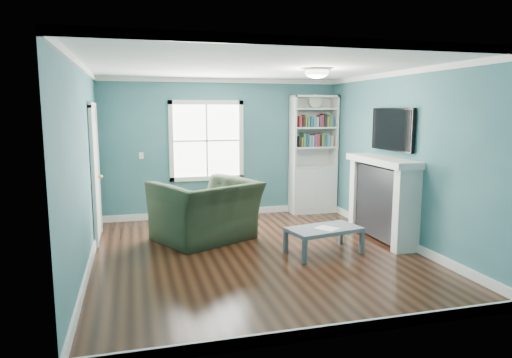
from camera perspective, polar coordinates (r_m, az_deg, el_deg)
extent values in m
plane|color=black|center=(6.54, 0.13, -9.35)|extent=(5.00, 5.00, 0.00)
plane|color=#2C5E65|center=(8.69, -4.22, 3.85)|extent=(4.50, 0.00, 4.50)
plane|color=#2C5E65|center=(3.94, 9.77, -2.02)|extent=(4.50, 0.00, 4.50)
plane|color=#2C5E65|center=(6.08, -20.79, 1.27)|extent=(0.00, 5.00, 5.00)
plane|color=#2C5E65|center=(7.19, 17.72, 2.47)|extent=(0.00, 5.00, 5.00)
plane|color=white|center=(6.25, 0.14, 13.95)|extent=(5.00, 5.00, 0.00)
cube|color=white|center=(8.87, -4.11, -4.17)|extent=(4.50, 0.03, 0.12)
cube|color=white|center=(4.35, 9.25, -18.25)|extent=(4.50, 0.03, 0.12)
cube|color=white|center=(6.34, -20.05, -9.90)|extent=(0.03, 5.00, 0.12)
cube|color=white|center=(7.41, 17.18, -7.10)|extent=(0.03, 5.00, 0.12)
cube|color=white|center=(8.66, -4.29, 12.18)|extent=(4.50, 0.04, 0.08)
cube|color=white|center=(3.93, 10.13, 16.42)|extent=(4.50, 0.04, 0.08)
cube|color=white|center=(6.06, -21.24, 13.18)|extent=(0.04, 5.00, 0.08)
cube|color=white|center=(7.17, 18.05, 12.54)|extent=(0.04, 5.00, 0.08)
cube|color=white|center=(8.62, -6.19, 4.78)|extent=(1.24, 0.01, 1.34)
cube|color=white|center=(8.53, -10.57, 4.65)|extent=(0.08, 0.06, 1.50)
cube|color=white|center=(8.74, -1.88, 4.88)|extent=(0.08, 0.06, 1.50)
cube|color=white|center=(8.69, -6.10, 0.10)|extent=(1.40, 0.06, 0.08)
cube|color=white|center=(8.59, -6.25, 9.51)|extent=(1.40, 0.06, 0.08)
cube|color=white|center=(8.61, -6.17, 4.78)|extent=(1.24, 0.03, 0.03)
cube|color=white|center=(8.61, -6.17, 4.78)|extent=(0.03, 0.03, 1.34)
cube|color=silver|center=(9.11, 7.09, -1.37)|extent=(0.90, 0.35, 0.90)
cube|color=silver|center=(8.83, 4.63, 5.87)|extent=(0.04, 0.35, 1.40)
cube|color=silver|center=(9.16, 9.73, 5.87)|extent=(0.04, 0.35, 1.40)
cube|color=silver|center=(9.14, 6.83, 5.93)|extent=(0.90, 0.02, 1.40)
cube|color=silver|center=(8.98, 7.31, 10.21)|extent=(0.90, 0.35, 0.04)
cube|color=silver|center=(9.04, 7.14, 1.57)|extent=(0.84, 0.33, 0.03)
cube|color=silver|center=(9.00, 7.19, 3.97)|extent=(0.84, 0.33, 0.03)
cube|color=silver|center=(8.98, 7.24, 6.39)|extent=(0.84, 0.33, 0.03)
cube|color=silver|center=(8.97, 7.28, 8.68)|extent=(0.84, 0.33, 0.03)
cube|color=black|center=(8.98, 7.25, 4.75)|extent=(0.70, 0.25, 0.22)
cube|color=olive|center=(8.96, 7.30, 7.18)|extent=(0.70, 0.25, 0.22)
cylinder|color=beige|center=(8.93, 7.42, 9.61)|extent=(0.26, 0.06, 0.26)
cube|color=black|center=(7.38, 15.59, -2.79)|extent=(0.30, 1.20, 1.10)
cube|color=black|center=(7.41, 15.39, -4.32)|extent=(0.22, 0.65, 0.70)
cube|color=silver|center=(6.81, 18.31, -3.84)|extent=(0.36, 0.16, 1.20)
cube|color=silver|center=(7.94, 13.00, -1.90)|extent=(0.36, 0.16, 1.20)
cube|color=silver|center=(7.26, 15.52, 2.23)|extent=(0.44, 1.58, 0.10)
cube|color=black|center=(7.30, 16.69, 5.95)|extent=(0.06, 1.10, 0.65)
cube|color=silver|center=(7.49, -19.47, 0.50)|extent=(0.04, 0.80, 2.05)
cube|color=white|center=(7.05, -19.66, 0.01)|extent=(0.05, 0.08, 2.13)
cube|color=white|center=(7.94, -19.17, 0.95)|extent=(0.05, 0.08, 2.13)
cube|color=white|center=(7.43, -19.81, 8.67)|extent=(0.05, 0.98, 0.08)
sphere|color=#BF8C3F|center=(7.80, -18.85, 0.27)|extent=(0.07, 0.07, 0.07)
ellipsoid|color=white|center=(6.63, 7.63, 13.05)|extent=(0.34, 0.34, 0.15)
cylinder|color=white|center=(6.64, 7.63, 13.44)|extent=(0.38, 0.38, 0.03)
cube|color=white|center=(8.53, -14.14, 2.85)|extent=(0.08, 0.01, 0.12)
imported|color=black|center=(7.12, -6.28, -2.71)|extent=(1.70, 1.47, 1.25)
cube|color=#4F595F|center=(6.16, 6.10, -9.01)|extent=(0.07, 0.07, 0.31)
cube|color=#4F595F|center=(6.71, 13.10, -7.72)|extent=(0.07, 0.07, 0.31)
cube|color=#4F595F|center=(6.57, 3.74, -7.86)|extent=(0.07, 0.07, 0.31)
cube|color=#4F595F|center=(7.09, 10.52, -6.76)|extent=(0.07, 0.07, 0.31)
cube|color=slate|center=(6.57, 8.50, -6.27)|extent=(1.11, 0.74, 0.06)
cube|color=white|center=(6.52, 8.86, -6.12)|extent=(0.36, 0.38, 0.00)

